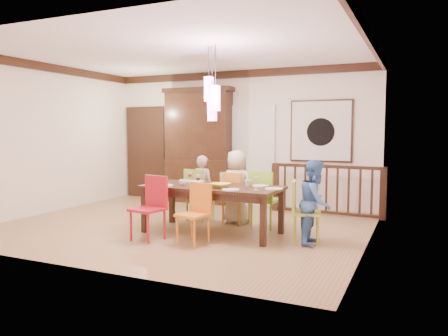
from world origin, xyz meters
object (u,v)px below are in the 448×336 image
at_px(person_far_mid, 237,187).
at_px(person_end_right, 315,202).
at_px(chair_end_right, 306,207).
at_px(china_hutch, 198,145).
at_px(chair_far_left, 200,191).
at_px(person_far_left, 203,188).
at_px(dining_table, 212,191).
at_px(balustrade, 326,189).

xyz_separation_m(person_far_mid, person_end_right, (1.54, -0.80, -0.04)).
xyz_separation_m(chair_end_right, china_hutch, (-3.07, 2.52, 0.77)).
height_order(chair_far_left, person_far_left, person_far_left).
bearing_deg(dining_table, balustrade, 59.80).
bearing_deg(balustrade, china_hutch, 176.17).
height_order(dining_table, chair_far_left, chair_far_left).
distance_m(balustrade, person_far_left, 2.38).
bearing_deg(chair_far_left, chair_end_right, 169.37).
xyz_separation_m(dining_table, person_end_right, (1.61, 0.02, -0.07)).
height_order(china_hutch, person_far_mid, china_hutch).
xyz_separation_m(chair_end_right, person_end_right, (0.13, -0.02, 0.09)).
xyz_separation_m(balustrade, person_far_mid, (-1.27, -1.40, 0.14)).
relative_size(dining_table, person_far_left, 1.86).
relative_size(china_hutch, person_far_left, 2.18).
xyz_separation_m(dining_table, person_far_mid, (0.07, 0.82, -0.03)).
relative_size(balustrade, person_far_left, 1.87).
relative_size(china_hutch, person_end_right, 2.12).
bearing_deg(person_end_right, person_far_mid, 60.11).
relative_size(dining_table, chair_far_left, 2.33).
distance_m(dining_table, person_end_right, 1.61).
bearing_deg(person_end_right, chair_far_left, 68.14).
height_order(person_far_mid, person_end_right, person_far_mid).
relative_size(china_hutch, balustrade, 1.17).
relative_size(chair_end_right, person_far_mid, 0.70).
bearing_deg(person_end_right, dining_table, 88.26).
relative_size(chair_far_left, person_end_right, 0.77).
distance_m(person_far_left, person_end_right, 2.38).
height_order(dining_table, person_far_left, person_far_left).
relative_size(chair_end_right, person_end_right, 0.74).
bearing_deg(chair_end_right, person_end_right, -113.89).
height_order(chair_end_right, person_end_right, person_end_right).
bearing_deg(person_far_left, china_hutch, -53.39).
relative_size(chair_far_left, chair_end_right, 1.04).
bearing_deg(dining_table, person_far_left, 126.02).
bearing_deg(person_far_mid, chair_far_left, 8.20).
distance_m(china_hutch, person_far_mid, 2.49).
bearing_deg(person_far_left, person_end_right, 165.83).
xyz_separation_m(chair_end_right, person_far_left, (-2.10, 0.83, 0.07)).
height_order(balustrade, person_far_mid, person_far_mid).
height_order(dining_table, person_end_right, person_end_right).
height_order(china_hutch, person_end_right, china_hutch).
bearing_deg(balustrade, person_far_left, -142.43).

